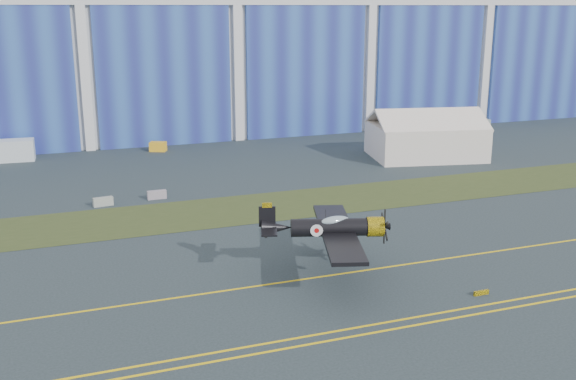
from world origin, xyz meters
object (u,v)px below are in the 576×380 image
object	(u,v)px
warbird	(330,227)
tent	(426,133)
tug	(158,147)
shipping_container	(8,151)

from	to	relation	value
warbird	tent	xyz separation A→B (m)	(28.94, 33.73, -0.44)
warbird	tug	world-z (taller)	warbird
warbird	tug	distance (m)	50.52
tent	shipping_container	xyz separation A→B (m)	(-52.97, 16.87, -1.97)
tent	shipping_container	distance (m)	55.63
warbird	tent	distance (m)	44.45
tent	shipping_container	size ratio (longest dim) A/B	2.53
shipping_container	tug	distance (m)	19.62
tent	warbird	bearing A→B (deg)	-118.96
tug	warbird	bearing A→B (deg)	-60.49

